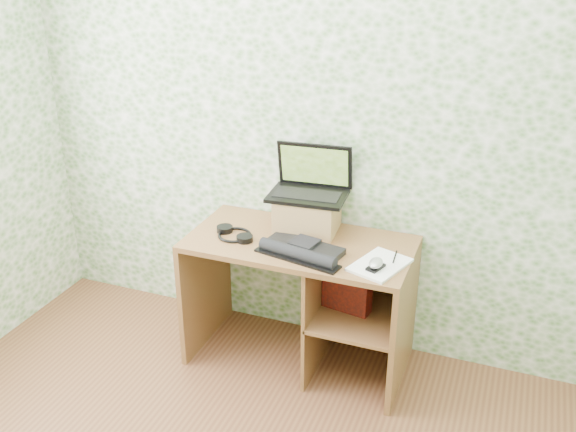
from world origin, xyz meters
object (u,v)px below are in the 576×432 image
at_px(desk, 315,285).
at_px(riser, 307,214).
at_px(notepad, 380,265).
at_px(keyboard, 301,250).
at_px(laptop, 310,183).

bearing_deg(desk, riser, 127.14).
bearing_deg(notepad, keyboard, -158.81).
bearing_deg(riser, desk, -52.86).
bearing_deg(laptop, desk, -65.78).
xyz_separation_m(desk, notepad, (0.38, -0.14, 0.28)).
distance_m(desk, notepad, 0.49).
bearing_deg(riser, notepad, -28.90).
xyz_separation_m(riser, notepad, (0.47, -0.26, -0.09)).
bearing_deg(notepad, laptop, 165.82).
distance_m(keyboard, notepad, 0.41).
relative_size(keyboard, notepad, 1.58).
height_order(riser, keyboard, riser).
height_order(keyboard, notepad, keyboard).
bearing_deg(keyboard, laptop, 113.08).
relative_size(riser, notepad, 1.08).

